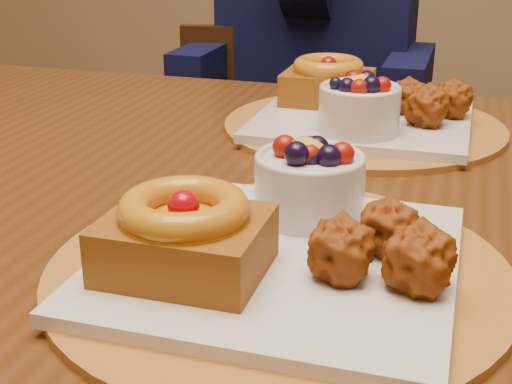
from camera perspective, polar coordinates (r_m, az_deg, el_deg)
dining_table at (r=0.81m, az=5.84°, el=-4.39°), size 1.60×0.90×0.76m
place_setting_near at (r=0.58m, az=1.65°, el=-3.78°), size 0.38×0.38×0.09m
place_setting_far at (r=0.98m, az=8.38°, el=6.64°), size 0.38×0.38×0.09m
chair_far at (r=1.51m, az=1.19°, el=-1.19°), size 0.47×0.47×0.81m
diner at (r=1.56m, az=5.04°, el=15.07°), size 0.49×0.48×0.80m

